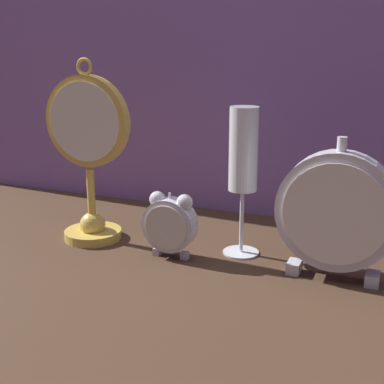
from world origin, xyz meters
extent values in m
plane|color=#422D1E|center=(0.00, 0.00, 0.00)|extent=(4.00, 4.00, 0.00)
cube|color=#8460A8|center=(0.00, 0.33, 0.40)|extent=(1.56, 0.01, 0.79)
cylinder|color=gold|center=(-0.19, 0.08, 0.01)|extent=(0.10, 0.10, 0.02)
sphere|color=gold|center=(-0.19, 0.08, 0.03)|extent=(0.05, 0.05, 0.05)
cylinder|color=gold|center=(-0.19, 0.08, 0.07)|extent=(0.01, 0.01, 0.11)
cylinder|color=gold|center=(-0.19, 0.08, 0.21)|extent=(0.16, 0.02, 0.16)
cylinder|color=silver|center=(-0.19, 0.07, 0.21)|extent=(0.13, 0.00, 0.13)
torus|color=gold|center=(-0.19, 0.08, 0.30)|extent=(0.03, 0.01, 0.03)
cube|color=silver|center=(-0.05, 0.05, 0.01)|extent=(0.01, 0.01, 0.01)
cube|color=silver|center=(0.00, 0.05, 0.01)|extent=(0.01, 0.01, 0.01)
cylinder|color=silver|center=(-0.03, 0.05, 0.06)|extent=(0.09, 0.03, 0.09)
cylinder|color=beige|center=(-0.03, 0.03, 0.06)|extent=(0.07, 0.00, 0.07)
sphere|color=silver|center=(-0.05, 0.05, 0.10)|extent=(0.03, 0.03, 0.03)
sphere|color=silver|center=(0.00, 0.05, 0.10)|extent=(0.03, 0.03, 0.03)
cylinder|color=silver|center=(-0.03, 0.05, 0.10)|extent=(0.00, 0.00, 0.02)
cube|color=silver|center=(0.18, 0.06, 0.01)|extent=(0.02, 0.03, 0.02)
cube|color=silver|center=(0.29, 0.06, 0.01)|extent=(0.02, 0.03, 0.02)
cylinder|color=silver|center=(0.23, 0.06, 0.11)|extent=(0.18, 0.04, 0.18)
cylinder|color=silver|center=(0.23, 0.04, 0.11)|extent=(0.15, 0.00, 0.15)
cylinder|color=silver|center=(0.23, 0.06, 0.20)|extent=(0.01, 0.01, 0.02)
cylinder|color=silver|center=(0.08, 0.11, 0.00)|extent=(0.06, 0.06, 0.01)
cylinder|color=silver|center=(0.08, 0.11, 0.06)|extent=(0.01, 0.01, 0.10)
cylinder|color=white|center=(0.08, 0.11, 0.18)|extent=(0.05, 0.05, 0.13)
cylinder|color=#E5D17F|center=(0.08, 0.11, 0.15)|extent=(0.04, 0.04, 0.09)
camera|label=1|loc=(0.32, -0.69, 0.34)|focal=50.00mm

